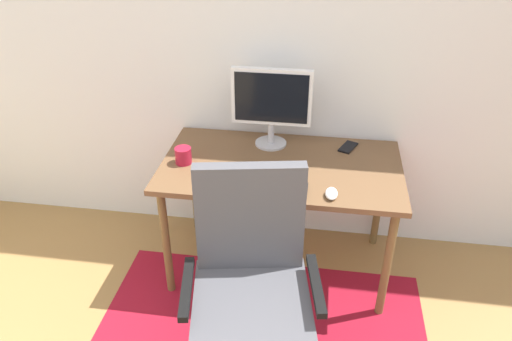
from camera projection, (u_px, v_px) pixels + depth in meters
wall_back at (286, 32)px, 2.71m from camera, size 6.00×0.10×2.60m
desk at (281, 175)px, 2.69m from camera, size 1.29×0.72×0.71m
monitor at (271, 101)px, 2.71m from camera, size 0.44×0.18×0.45m
keyboard at (264, 188)px, 2.43m from camera, size 0.43×0.13×0.02m
computer_mouse at (331, 193)px, 2.37m from camera, size 0.06×0.10×0.03m
coffee_cup at (183, 156)px, 2.64m from camera, size 0.09×0.09×0.09m
cell_phone at (348, 147)px, 2.80m from camera, size 0.12×0.16×0.01m
office_chair at (251, 308)px, 2.16m from camera, size 0.62×0.59×1.05m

